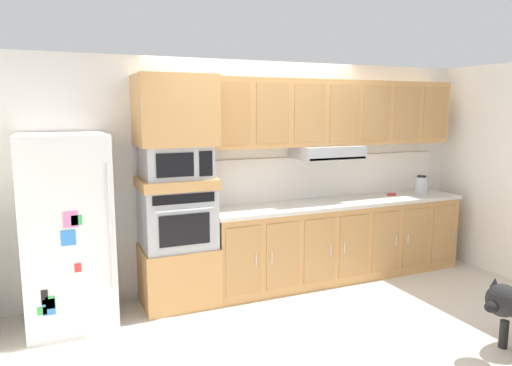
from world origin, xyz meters
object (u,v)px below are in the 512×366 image
Objects in this scene: refrigerator at (68,231)px; microwave at (176,162)px; screwdriver at (391,194)px; electric_kettle at (421,185)px; built_in_oven at (177,217)px.

microwave is (1.02, 0.07, 0.58)m from refrigerator.
refrigerator is 3.74m from screwdriver.
electric_kettle is at bearing -0.88° from microwave.
refrigerator is 7.33× the size of electric_kettle.
microwave is 2.68× the size of electric_kettle.
refrigerator reaches higher than built_in_oven.
refrigerator reaches higher than microwave.
microwave is at bearing -0.77° from built_in_oven.
built_in_oven is at bearing 3.78° from refrigerator.
built_in_oven is at bearing -178.81° from screwdriver.
refrigerator is at bearing -176.22° from built_in_oven.
built_in_oven is at bearing 179.12° from electric_kettle.
screwdriver is at bearing 1.19° from microwave.
electric_kettle is (3.08, -0.05, -0.43)m from microwave.
refrigerator is 1.03m from built_in_oven.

